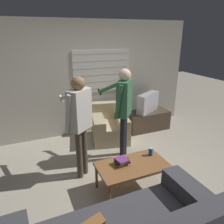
{
  "coord_description": "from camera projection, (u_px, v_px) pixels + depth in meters",
  "views": [
    {
      "loc": [
        -1.36,
        -2.7,
        2.27
      ],
      "look_at": [
        0.01,
        0.5,
        1.0
      ],
      "focal_mm": 35.0,
      "sensor_mm": 36.0,
      "label": 1
    }
  ],
  "objects": [
    {
      "name": "spare_remote",
      "position": [
        121.0,
        163.0,
        3.23
      ],
      "size": [
        0.07,
        0.14,
        0.02
      ],
      "rotation": [
        0.0,
        0.0,
        0.26
      ],
      "color": "black",
      "rests_on": "coffee_table"
    },
    {
      "name": "wall_back",
      "position": [
        85.0,
        79.0,
        4.93
      ],
      "size": [
        5.2,
        0.08,
        2.55
      ],
      "color": "#BCB7A8",
      "rests_on": "ground_plane"
    },
    {
      "name": "book_stack",
      "position": [
        122.0,
        161.0,
        3.2
      ],
      "size": [
        0.25,
        0.21,
        0.1
      ],
      "color": "gold",
      "rests_on": "coffee_table"
    },
    {
      "name": "soda_can",
      "position": [
        151.0,
        152.0,
        3.44
      ],
      "size": [
        0.07,
        0.07,
        0.13
      ],
      "color": "#194C9E",
      "rests_on": "coffee_table"
    },
    {
      "name": "ground_plane",
      "position": [
        123.0,
        178.0,
        3.62
      ],
      "size": [
        16.0,
        16.0,
        0.0
      ],
      "primitive_type": "plane",
      "color": "#B2A893"
    },
    {
      "name": "coffee_table",
      "position": [
        133.0,
        167.0,
        3.22
      ],
      "size": [
        1.04,
        0.59,
        0.44
      ],
      "color": "brown",
      "rests_on": "ground_plane"
    },
    {
      "name": "person_left_standing",
      "position": [
        79.0,
        116.0,
        3.35
      ],
      "size": [
        0.48,
        0.8,
        1.68
      ],
      "rotation": [
        0.0,
        0.0,
        0.65
      ],
      "color": "#4C4233",
      "rests_on": "ground_plane"
    },
    {
      "name": "armchair_beige",
      "position": [
        109.0,
        125.0,
        4.91
      ],
      "size": [
        0.95,
        1.05,
        0.76
      ],
      "rotation": [
        0.0,
        0.0,
        2.9
      ],
      "color": "#C6B289",
      "rests_on": "ground_plane"
    },
    {
      "name": "tv",
      "position": [
        148.0,
        103.0,
        5.25
      ],
      "size": [
        0.72,
        0.53,
        0.46
      ],
      "rotation": [
        0.0,
        0.0,
        3.66
      ],
      "color": "#B2B2B7",
      "rests_on": "tv_stand"
    },
    {
      "name": "tv_stand",
      "position": [
        147.0,
        120.0,
        5.4
      ],
      "size": [
        1.05,
        0.5,
        0.46
      ],
      "color": "#4C3D2D",
      "rests_on": "ground_plane"
    },
    {
      "name": "person_right_standing",
      "position": [
        124.0,
        103.0,
        3.91
      ],
      "size": [
        0.53,
        0.79,
        1.7
      ],
      "rotation": [
        0.0,
        0.0,
        0.88
      ],
      "color": "black",
      "rests_on": "ground_plane"
    }
  ]
}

